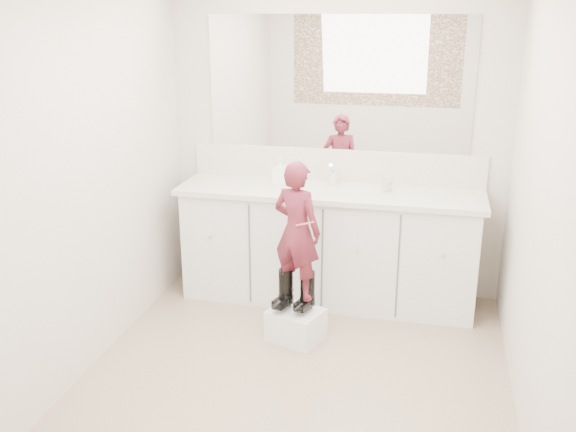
# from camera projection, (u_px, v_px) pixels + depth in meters

# --- Properties ---
(floor) EXTENTS (3.00, 3.00, 0.00)m
(floor) POSITION_uv_depth(u_px,v_px,m) (293.00, 382.00, 3.93)
(floor) COLOR #7F6553
(floor) RESTS_ON ground
(wall_back) EXTENTS (2.60, 0.00, 2.60)m
(wall_back) POSITION_uv_depth(u_px,v_px,m) (336.00, 141.00, 4.95)
(wall_back) COLOR beige
(wall_back) RESTS_ON floor
(wall_front) EXTENTS (2.60, 0.00, 2.60)m
(wall_front) POSITION_uv_depth(u_px,v_px,m) (197.00, 314.00, 2.17)
(wall_front) COLOR beige
(wall_front) RESTS_ON floor
(wall_left) EXTENTS (0.00, 3.00, 3.00)m
(wall_left) POSITION_uv_depth(u_px,v_px,m) (83.00, 180.00, 3.84)
(wall_left) COLOR beige
(wall_left) RESTS_ON floor
(wall_right) EXTENTS (0.00, 3.00, 3.00)m
(wall_right) POSITION_uv_depth(u_px,v_px,m) (542.00, 210.00, 3.28)
(wall_right) COLOR beige
(wall_right) RESTS_ON floor
(vanity_cabinet) EXTENTS (2.20, 0.55, 0.85)m
(vanity_cabinet) POSITION_uv_depth(u_px,v_px,m) (328.00, 247.00, 4.93)
(vanity_cabinet) COLOR silver
(vanity_cabinet) RESTS_ON floor
(countertop) EXTENTS (2.28, 0.58, 0.04)m
(countertop) POSITION_uv_depth(u_px,v_px,m) (329.00, 192.00, 4.78)
(countertop) COLOR beige
(countertop) RESTS_ON vanity_cabinet
(backsplash) EXTENTS (2.28, 0.03, 0.25)m
(backsplash) POSITION_uv_depth(u_px,v_px,m) (336.00, 165.00, 4.99)
(backsplash) COLOR beige
(backsplash) RESTS_ON countertop
(mirror) EXTENTS (2.00, 0.02, 1.00)m
(mirror) POSITION_uv_depth(u_px,v_px,m) (338.00, 84.00, 4.80)
(mirror) COLOR white
(mirror) RESTS_ON wall_back
(dot_panel) EXTENTS (2.00, 0.01, 1.20)m
(dot_panel) POSITION_uv_depth(u_px,v_px,m) (192.00, 185.00, 2.04)
(dot_panel) COLOR #472819
(dot_panel) RESTS_ON wall_front
(faucet) EXTENTS (0.08, 0.08, 0.10)m
(faucet) POSITION_uv_depth(u_px,v_px,m) (333.00, 178.00, 4.91)
(faucet) COLOR silver
(faucet) RESTS_ON countertop
(cup) EXTENTS (0.09, 0.09, 0.08)m
(cup) POSITION_uv_depth(u_px,v_px,m) (386.00, 185.00, 4.74)
(cup) COLOR beige
(cup) RESTS_ON countertop
(soap_bottle) EXTENTS (0.10, 0.10, 0.21)m
(soap_bottle) POSITION_uv_depth(u_px,v_px,m) (280.00, 171.00, 4.90)
(soap_bottle) COLOR white
(soap_bottle) RESTS_ON countertop
(step_stool) EXTENTS (0.42, 0.38, 0.22)m
(step_stool) POSITION_uv_depth(u_px,v_px,m) (296.00, 325.00, 4.41)
(step_stool) COLOR white
(step_stool) RESTS_ON floor
(boot_left) EXTENTS (0.16, 0.21, 0.28)m
(boot_left) POSITION_uv_depth(u_px,v_px,m) (286.00, 289.00, 4.36)
(boot_left) COLOR black
(boot_left) RESTS_ON step_stool
(boot_right) EXTENTS (0.16, 0.21, 0.28)m
(boot_right) POSITION_uv_depth(u_px,v_px,m) (307.00, 291.00, 4.33)
(boot_right) COLOR black
(boot_right) RESTS_ON step_stool
(toddler) EXTENTS (0.40, 0.33, 0.94)m
(toddler) POSITION_uv_depth(u_px,v_px,m) (297.00, 231.00, 4.21)
(toddler) COLOR #9A2F46
(toddler) RESTS_ON step_stool
(toothbrush) EXTENTS (0.13, 0.06, 0.06)m
(toothbrush) POSITION_uv_depth(u_px,v_px,m) (305.00, 224.00, 4.10)
(toothbrush) COLOR #E55981
(toothbrush) RESTS_ON toddler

